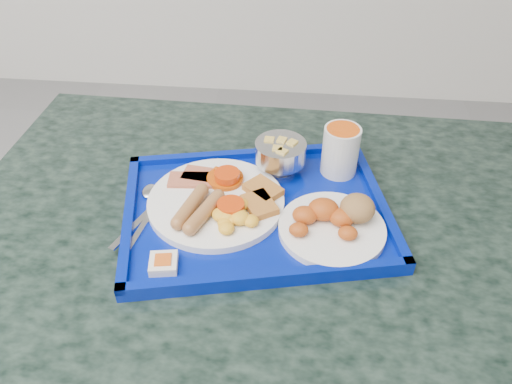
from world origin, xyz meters
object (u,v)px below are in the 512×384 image
tray (256,211)px  main_plate (220,201)px  fruit_bowl (280,153)px  juice_cup (341,149)px  table (272,284)px  bread_plate (335,221)px

tray → main_plate: bearing=-179.0°
fruit_bowl → juice_cup: (0.11, 0.01, 0.01)m
juice_cup → main_plate: bearing=-149.0°
main_plate → juice_cup: size_ratio=2.53×
table → main_plate: bearing=179.4°
fruit_bowl → juice_cup: 0.12m
juice_cup → fruit_bowl: bearing=-174.0°
main_plate → juice_cup: bearing=31.0°
main_plate → fruit_bowl: (0.10, 0.12, 0.03)m
table → juice_cup: (0.12, 0.13, 0.26)m
tray → fruit_bowl: (0.04, 0.12, 0.05)m
main_plate → bread_plate: bearing=-10.4°
tray → bread_plate: 0.15m
table → bread_plate: (0.11, -0.04, 0.22)m
table → juice_cup: bearing=48.3°
main_plate → bread_plate: 0.21m
main_plate → fruit_bowl: 0.16m
table → main_plate: size_ratio=4.81×
table → tray: 0.20m
tray → fruit_bowl: size_ratio=5.38×
table → fruit_bowl: (0.00, 0.12, 0.25)m
bread_plate → fruit_bowl: size_ratio=1.86×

